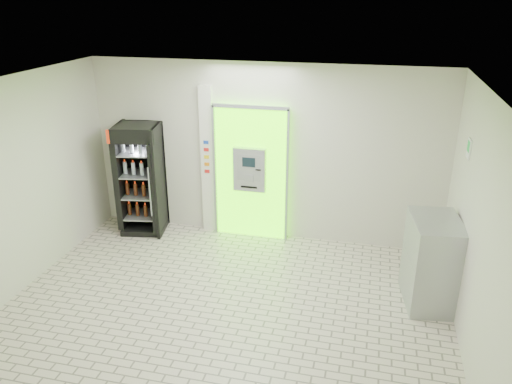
% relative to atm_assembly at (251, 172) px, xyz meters
% --- Properties ---
extents(ground, '(6.00, 6.00, 0.00)m').
position_rel_atm_assembly_xyz_m(ground, '(0.20, -2.41, -1.17)').
color(ground, '#C0B29F').
rests_on(ground, ground).
extents(room_shell, '(6.00, 6.00, 6.00)m').
position_rel_atm_assembly_xyz_m(room_shell, '(0.20, -2.41, 0.67)').
color(room_shell, beige).
rests_on(room_shell, ground).
extents(atm_assembly, '(1.30, 0.24, 2.33)m').
position_rel_atm_assembly_xyz_m(atm_assembly, '(0.00, 0.00, 0.00)').
color(atm_assembly, '#51FF00').
rests_on(atm_assembly, ground).
extents(pillar, '(0.22, 0.11, 2.60)m').
position_rel_atm_assembly_xyz_m(pillar, '(-0.78, 0.04, 0.13)').
color(pillar, silver).
rests_on(pillar, ground).
extents(beverage_cooler, '(0.84, 0.79, 1.95)m').
position_rel_atm_assembly_xyz_m(beverage_cooler, '(-1.92, -0.24, -0.24)').
color(beverage_cooler, black).
rests_on(beverage_cooler, ground).
extents(steel_cabinet, '(0.74, 1.00, 1.24)m').
position_rel_atm_assembly_xyz_m(steel_cabinet, '(2.88, -1.43, -0.55)').
color(steel_cabinet, '#9C9EA3').
rests_on(steel_cabinet, ground).
extents(exit_sign, '(0.02, 0.22, 0.26)m').
position_rel_atm_assembly_xyz_m(exit_sign, '(3.19, -1.01, 0.95)').
color(exit_sign, white).
rests_on(exit_sign, room_shell).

